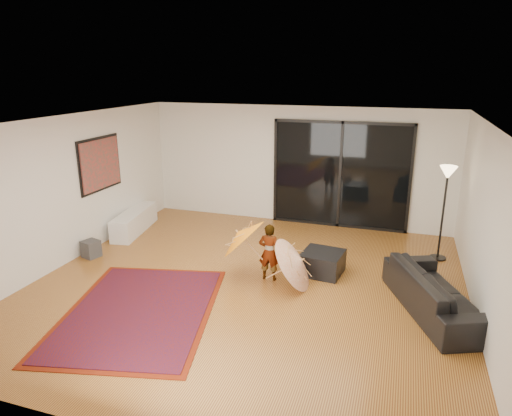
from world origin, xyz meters
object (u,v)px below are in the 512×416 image
at_px(child, 269,252).
at_px(sofa, 436,292).
at_px(ottoman, 322,263).
at_px(media_console, 135,221).

bearing_deg(child, sofa, 171.10).
relative_size(ottoman, child, 0.69).
bearing_deg(child, ottoman, -150.24).
bearing_deg(ottoman, sofa, -23.68).
height_order(ottoman, child, child).
bearing_deg(sofa, ottoman, 43.16).
distance_m(media_console, sofa, 6.42).
bearing_deg(sofa, media_console, 51.73).
distance_m(media_console, child, 3.81).
height_order(sofa, ottoman, sofa).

